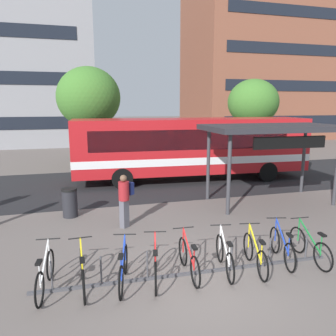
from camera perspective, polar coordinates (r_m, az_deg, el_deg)
The scene contains 19 objects.
ground at distance 7.81m, azimuth 5.63°, elevation -19.02°, with size 200.00×200.00×0.00m, color #6B605B.
bus_lane_asphalt at distance 16.46m, azimuth -6.01°, elevation -2.67°, with size 80.00×7.20×0.01m, color #232326.
city_bus at distance 16.89m, azimuth 4.46°, elevation 3.83°, with size 12.14×3.20×3.20m.
bike_rack at distance 7.96m, azimuth 4.00°, elevation -17.64°, with size 7.16×0.26×0.70m.
parked_bicycle_white_0 at distance 7.64m, azimuth -20.81°, elevation -17.19°, with size 0.52×1.72×0.99m.
parked_bicycle_yellow_1 at distance 7.49m, azimuth -14.82°, elevation -17.43°, with size 0.52×1.72×0.99m.
parked_bicycle_blue_2 at distance 7.48m, azimuth -7.87°, elevation -17.18°, with size 0.58×1.69×0.99m.
parked_bicycle_red_3 at distance 7.56m, azimuth -2.24°, elevation -16.75°, with size 0.56×1.69×0.99m.
parked_bicycle_red_4 at distance 7.80m, azimuth 3.67°, elevation -15.83°, with size 0.52×1.72×0.99m.
parked_bicycle_white_5 at distance 8.05m, azimuth 9.94°, elevation -15.08°, with size 0.53×1.70×0.99m.
parked_bicycle_yellow_6 at distance 8.29m, azimuth 15.06°, elevation -14.49°, with size 0.53×1.70×0.99m.
parked_bicycle_blue_7 at distance 8.87m, azimuth 19.41°, elevation -13.01°, with size 0.59×1.69×0.99m.
parked_bicycle_green_8 at distance 9.14m, azimuth 23.67°, elevation -12.59°, with size 0.52×1.72×0.99m.
transit_shelter at distance 13.38m, azimuth 18.04°, elevation 6.24°, with size 5.37×2.90×3.12m.
commuter_navy_pack_0 at distance 10.48m, azimuth -7.64°, elevation -5.09°, with size 0.60×0.57×1.74m.
trash_bin at distance 11.98m, azimuth -16.90°, elevation -5.83°, with size 0.55×0.55×1.03m.
street_tree_0 at distance 21.60m, azimuth -13.79°, elevation 11.95°, with size 3.99×3.99×6.26m.
street_tree_1 at distance 26.68m, azimuth 14.75°, elevation 11.12°, with size 3.94×3.94×5.86m.
building_right_wing at distance 43.33m, azimuth 19.58°, elevation 17.40°, with size 22.57×11.00×18.19m.
Camera 1 is at (-2.43, -6.31, 3.92)m, focal length 34.61 mm.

